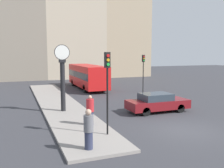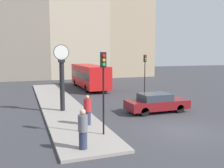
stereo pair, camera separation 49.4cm
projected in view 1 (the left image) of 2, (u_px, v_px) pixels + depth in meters
ground_plane at (183, 130)px, 13.68m from camera, size 120.00×120.00×0.00m
sidewalk_corner at (58, 102)px, 21.03m from camera, size 3.08×24.00×0.14m
building_row at (74, 34)px, 42.00m from camera, size 29.28×5.00×17.15m
sedan_car at (157, 102)px, 17.84m from camera, size 4.46×1.79×1.35m
bus_distant at (87, 75)px, 29.59m from camera, size 2.46×9.40×2.78m
traffic_light_near at (107, 76)px, 12.16m from camera, size 0.26×0.24×4.10m
traffic_light_far at (143, 66)px, 26.51m from camera, size 0.26×0.24×4.03m
street_clock at (63, 78)px, 17.37m from camera, size 1.07×0.42×4.64m
pedestrian_grey_jacket at (89, 129)px, 10.49m from camera, size 0.41×0.41×1.73m
pedestrian_red_top at (90, 110)px, 14.08m from camera, size 0.43×0.43×1.70m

